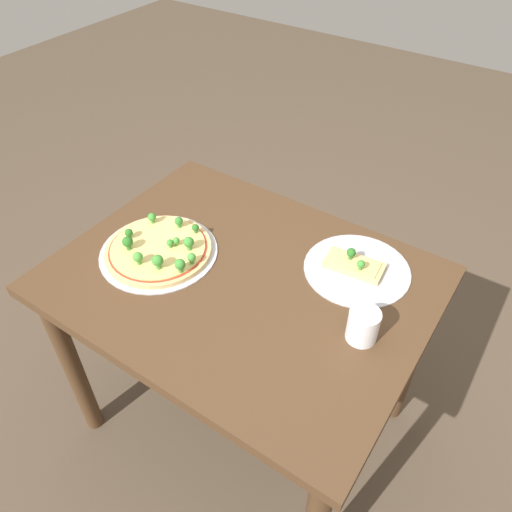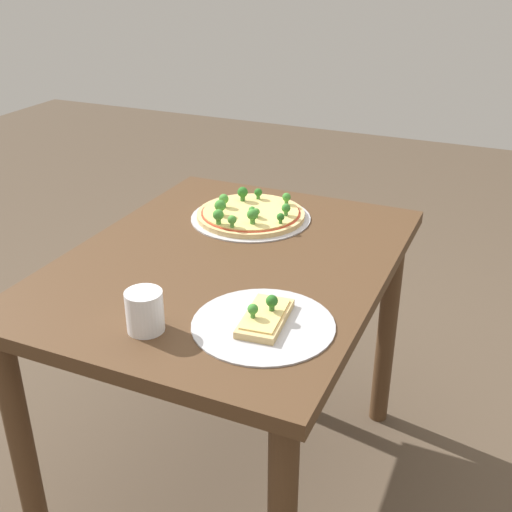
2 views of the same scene
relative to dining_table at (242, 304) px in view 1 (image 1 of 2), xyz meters
The scene contains 5 objects.
ground_plane 0.64m from the dining_table, ahead, with size 8.00×8.00×0.00m, color brown.
dining_table is the anchor object (origin of this frame).
pizza_tray_whole 0.30m from the dining_table, 11.94° to the left, with size 0.35×0.35×0.07m.
pizza_tray_slice 0.35m from the dining_table, 140.46° to the right, with size 0.31×0.31×0.06m.
drinking_cup 0.41m from the dining_table, behind, with size 0.08×0.08×0.09m, color white.
Camera 1 is at (-0.60, 0.81, 1.75)m, focal length 35.00 mm.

